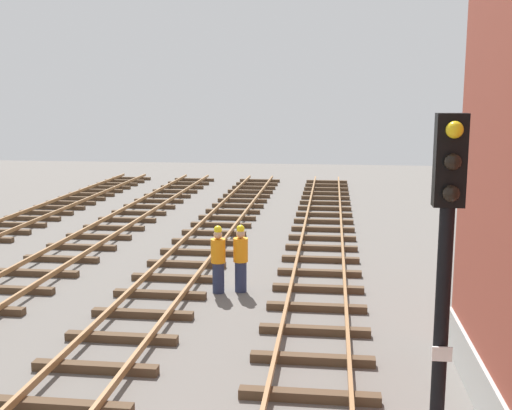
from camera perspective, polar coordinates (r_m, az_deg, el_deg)
signal_mast at (r=7.96m, az=16.72°, el=-5.71°), size 0.36×0.40×5.10m
track_worker_foreground at (r=17.12m, az=-3.45°, el=-4.96°), size 0.40×0.40×1.87m
track_worker_distant at (r=17.19m, az=-1.40°, el=-4.88°), size 0.40×0.40×1.87m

